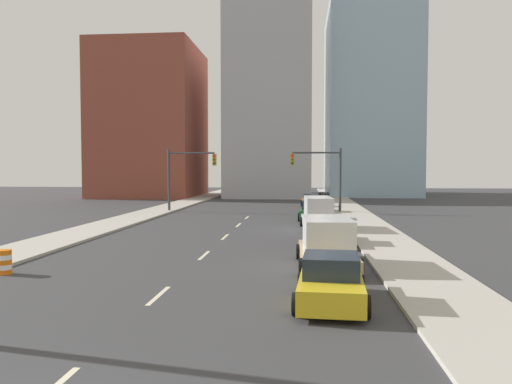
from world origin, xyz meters
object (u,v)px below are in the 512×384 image
at_px(traffic_signal_right, 325,171).
at_px(sedan_teal, 317,206).
at_px(traffic_barrel, 4,262).
at_px(sedan_green, 313,211).
at_px(box_truck_tan, 327,244).
at_px(sedan_maroon, 328,232).
at_px(sedan_orange, 311,201).
at_px(sedan_yellow, 331,282).
at_px(box_truck_silver, 318,214).
at_px(traffic_signal_left, 183,171).

distance_m(traffic_signal_right, sedan_teal, 3.35).
distance_m(traffic_barrel, sedan_teal, 31.08).
bearing_deg(sedan_green, box_truck_tan, -86.10).
xyz_separation_m(sedan_maroon, sedan_orange, (-0.49, 25.67, -0.04)).
bearing_deg(sedan_maroon, sedan_yellow, -90.36).
distance_m(box_truck_tan, box_truck_silver, 12.71).
xyz_separation_m(box_truck_tan, sedan_orange, (-0.11, 32.10, -0.33)).
distance_m(sedan_yellow, box_truck_silver, 18.30).
xyz_separation_m(sedan_yellow, sedan_maroon, (0.54, 12.02, 0.00)).
relative_size(box_truck_silver, sedan_teal, 1.38).
distance_m(traffic_barrel, sedan_yellow, 12.76).
bearing_deg(traffic_signal_left, sedan_yellow, -68.84).
xyz_separation_m(traffic_signal_left, box_truck_tan, (12.28, -25.72, -2.91)).
distance_m(traffic_barrel, sedan_orange, 36.71).
xyz_separation_m(traffic_signal_right, box_truck_silver, (-1.04, -13.01, -2.86)).
distance_m(traffic_signal_right, box_truck_tan, 25.91).
xyz_separation_m(sedan_maroon, sedan_teal, (-0.02, 19.41, -0.06)).
relative_size(traffic_barrel, box_truck_silver, 0.15).
bearing_deg(sedan_green, box_truck_silver, -84.79).
bearing_deg(sedan_maroon, traffic_signal_left, 125.48).
relative_size(traffic_signal_right, sedan_teal, 1.28).
xyz_separation_m(box_truck_tan, sedan_teal, (0.36, 25.84, -0.36)).
bearing_deg(box_truck_tan, sedan_teal, 86.96).
relative_size(sedan_yellow, sedan_orange, 0.89).
bearing_deg(sedan_green, sedan_maroon, -84.13).
bearing_deg(sedan_yellow, traffic_signal_right, 90.83).
height_order(sedan_maroon, sedan_green, sedan_green).
xyz_separation_m(sedan_yellow, sedan_teal, (0.52, 31.43, -0.06)).
distance_m(traffic_signal_left, sedan_orange, 14.12).
bearing_deg(sedan_orange, sedan_green, -93.33).
bearing_deg(traffic_barrel, box_truck_tan, 11.03).
bearing_deg(traffic_signal_left, sedan_maroon, -56.73).
relative_size(sedan_yellow, sedan_teal, 0.93).
bearing_deg(traffic_signal_left, box_truck_silver, -46.60).
relative_size(traffic_signal_left, sedan_maroon, 1.34).
xyz_separation_m(sedan_maroon, sedan_green, (-0.58, 12.95, 0.02)).
distance_m(traffic_signal_left, sedan_teal, 13.06).
relative_size(traffic_signal_left, traffic_signal_right, 1.00).
height_order(sedan_maroon, sedan_teal, sedan_maroon).
distance_m(box_truck_tan, sedan_green, 19.38).
height_order(traffic_signal_left, sedan_orange, traffic_signal_left).
bearing_deg(sedan_orange, sedan_teal, -88.64).
bearing_deg(sedan_teal, traffic_signal_left, -177.84).
relative_size(traffic_barrel, sedan_yellow, 0.22).
distance_m(traffic_signal_right, sedan_orange, 7.26).
bearing_deg(traffic_signal_left, traffic_signal_right, 0.00).
bearing_deg(sedan_yellow, sedan_orange, 92.99).
bearing_deg(traffic_barrel, sedan_orange, 70.22).
bearing_deg(sedan_teal, traffic_signal_right, -8.09).
distance_m(box_truck_silver, sedan_orange, 19.40).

